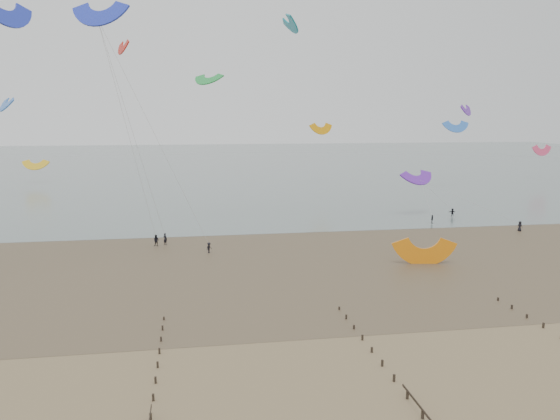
% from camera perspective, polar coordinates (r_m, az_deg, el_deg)
% --- Properties ---
extents(ground, '(500.00, 500.00, 0.00)m').
position_cam_1_polar(ground, '(46.69, 5.33, -15.67)').
color(ground, brown).
rests_on(ground, ground).
extents(sea_and_shore, '(500.00, 665.00, 0.03)m').
position_cam_1_polar(sea_and_shore, '(78.07, -3.94, -5.08)').
color(sea_and_shore, '#475654').
rests_on(sea_and_shore, ground).
extents(kitesurfer_lead, '(0.82, 0.80, 1.89)m').
position_cam_1_polar(kitesurfer_lead, '(87.68, -11.90, -2.98)').
color(kitesurfer_lead, black).
rests_on(kitesurfer_lead, ground).
extents(kitesurfers, '(121.38, 23.07, 1.82)m').
position_cam_1_polar(kitesurfers, '(96.93, 8.95, -1.73)').
color(kitesurfers, black).
rests_on(kitesurfers, ground).
extents(grounded_kite, '(8.17, 6.86, 4.02)m').
position_cam_1_polar(grounded_kite, '(77.74, 14.79, -5.46)').
color(grounded_kite, orange).
rests_on(grounded_kite, ground).
extents(kites_airborne, '(244.52, 110.05, 40.07)m').
position_cam_1_polar(kites_airborne, '(127.48, -12.23, 10.88)').
color(kites_airborne, '#6722AE').
rests_on(kites_airborne, ground).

